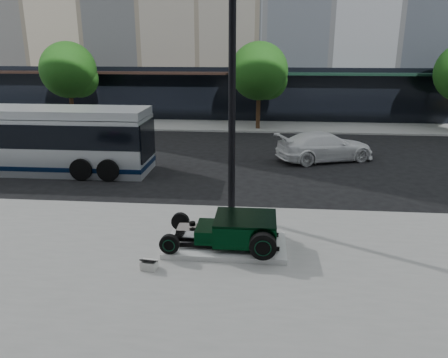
# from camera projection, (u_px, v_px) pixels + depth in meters

# --- Properties ---
(ground) EXTENTS (120.00, 120.00, 0.00)m
(ground) POSITION_uv_depth(u_px,v_px,m) (227.00, 191.00, 17.53)
(ground) COLOR black
(ground) RESTS_ON ground
(sidewalk_far) EXTENTS (70.00, 4.00, 0.12)m
(sidewalk_far) POSITION_uv_depth(u_px,v_px,m) (244.00, 126.00, 30.82)
(sidewalk_far) COLOR gray
(sidewalk_far) RESTS_ON ground
(street_trees) EXTENTS (29.80, 3.80, 5.70)m
(street_trees) POSITION_uv_depth(u_px,v_px,m) (261.00, 73.00, 28.72)
(street_trees) COLOR black
(street_trees) RESTS_ON sidewalk_far
(display_plinth) EXTENTS (3.40, 1.80, 0.15)m
(display_plinth) POSITION_uv_depth(u_px,v_px,m) (226.00, 245.00, 12.42)
(display_plinth) COLOR silver
(display_plinth) RESTS_ON sidewalk_near
(hot_rod) EXTENTS (3.22, 2.00, 0.81)m
(hot_rod) POSITION_uv_depth(u_px,v_px,m) (238.00, 229.00, 12.24)
(hot_rod) COLOR black
(hot_rod) RESTS_ON display_plinth
(info_plaque) EXTENTS (0.43, 0.35, 0.31)m
(info_plaque) POSITION_uv_depth(u_px,v_px,m) (149.00, 264.00, 11.24)
(info_plaque) COLOR silver
(info_plaque) RESTS_ON sidewalk_near
(lamppost) EXTENTS (0.42, 0.42, 7.68)m
(lamppost) POSITION_uv_depth(u_px,v_px,m) (232.00, 110.00, 13.77)
(lamppost) COLOR black
(lamppost) RESTS_ON sidewalk_near
(transit_bus) EXTENTS (12.12, 2.88, 2.92)m
(transit_bus) POSITION_uv_depth(u_px,v_px,m) (19.00, 139.00, 20.02)
(transit_bus) COLOR silver
(transit_bus) RESTS_ON ground
(white_sedan) EXTENTS (5.32, 3.63, 1.43)m
(white_sedan) POSITION_uv_depth(u_px,v_px,m) (325.00, 146.00, 21.91)
(white_sedan) COLOR white
(white_sedan) RESTS_ON ground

